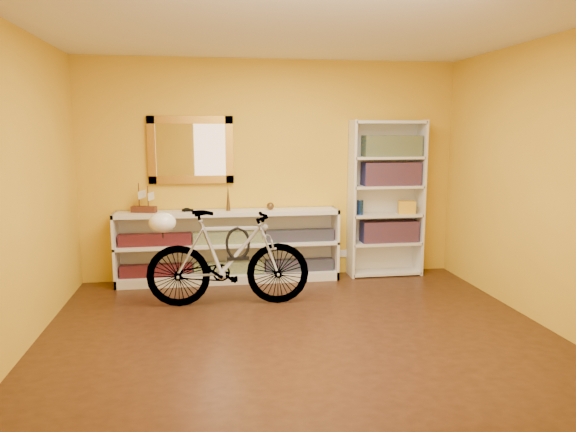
{
  "coord_description": "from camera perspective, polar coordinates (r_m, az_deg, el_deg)",
  "views": [
    {
      "loc": [
        -0.76,
        -4.31,
        1.76
      ],
      "look_at": [
        0.0,
        0.7,
        0.95
      ],
      "focal_mm": 32.97,
      "sensor_mm": 36.0,
      "label": 1
    }
  ],
  "objects": [
    {
      "name": "floor",
      "position": [
        4.72,
        1.31,
        -12.89
      ],
      "size": [
        4.5,
        4.0,
        0.01
      ],
      "primitive_type": "cube",
      "color": "black",
      "rests_on": "ground"
    },
    {
      "name": "ceiling",
      "position": [
        4.46,
        1.43,
        20.01
      ],
      "size": [
        4.5,
        4.0,
        0.01
      ],
      "primitive_type": "cube",
      "color": "silver",
      "rests_on": "ground"
    },
    {
      "name": "back_wall",
      "position": [
        6.38,
        -1.76,
        4.94
      ],
      "size": [
        4.5,
        0.01,
        2.6
      ],
      "primitive_type": "cube",
      "color": "gold",
      "rests_on": "ground"
    },
    {
      "name": "left_wall",
      "position": [
        4.58,
        -27.64,
        2.29
      ],
      "size": [
        0.01,
        4.0,
        2.6
      ],
      "primitive_type": "cube",
      "color": "gold",
      "rests_on": "ground"
    },
    {
      "name": "right_wall",
      "position": [
        5.28,
        26.29,
        3.15
      ],
      "size": [
        0.01,
        4.0,
        2.6
      ],
      "primitive_type": "cube",
      "color": "gold",
      "rests_on": "ground"
    },
    {
      "name": "gilt_mirror",
      "position": [
        6.28,
        -10.43,
        7.02
      ],
      "size": [
        0.98,
        0.06,
        0.78
      ],
      "primitive_type": "cube",
      "color": "#93641A",
      "rests_on": "back_wall"
    },
    {
      "name": "wall_socket",
      "position": [
        6.68,
        6.01,
        -4.03
      ],
      "size": [
        0.09,
        0.02,
        0.09
      ],
      "primitive_type": "cube",
      "color": "silver",
      "rests_on": "back_wall"
    },
    {
      "name": "console_unit",
      "position": [
        6.27,
        -6.39,
        -3.26
      ],
      "size": [
        2.6,
        0.35,
        0.85
      ],
      "primitive_type": null,
      "color": "silver",
      "rests_on": "floor"
    },
    {
      "name": "cd_row_lower",
      "position": [
        6.31,
        -6.34,
        -5.56
      ],
      "size": [
        2.5,
        0.13,
        0.14
      ],
      "primitive_type": "cube",
      "color": "black",
      "rests_on": "console_unit"
    },
    {
      "name": "cd_row_upper",
      "position": [
        6.23,
        -6.4,
        -2.31
      ],
      "size": [
        2.5,
        0.13,
        0.14
      ],
      "primitive_type": "cube",
      "color": "navy",
      "rests_on": "console_unit"
    },
    {
      "name": "model_ship",
      "position": [
        6.21,
        -15.32,
        1.91
      ],
      "size": [
        0.3,
        0.18,
        0.34
      ],
      "primitive_type": null,
      "rotation": [
        0.0,
        0.0,
        -0.28
      ],
      "color": "#401C11",
      "rests_on": "console_unit"
    },
    {
      "name": "toy_car",
      "position": [
        6.2,
        -10.76,
        0.49
      ],
      "size": [
        0.0,
        0.0,
        0.0
      ],
      "primitive_type": "imported",
      "rotation": [
        0.0,
        0.0,
        1.63
      ],
      "color": "black",
      "rests_on": "console_unit"
    },
    {
      "name": "bronze_ornament",
      "position": [
        6.17,
        -6.48,
        1.99
      ],
      "size": [
        0.05,
        0.05,
        0.31
      ],
      "primitive_type": "cone",
      "color": "#51391B",
      "rests_on": "console_unit"
    },
    {
      "name": "decorative_orb",
      "position": [
        6.23,
        -1.92,
        1.08
      ],
      "size": [
        0.09,
        0.09,
        0.09
      ],
      "primitive_type": "sphere",
      "color": "#51391B",
      "rests_on": "console_unit"
    },
    {
      "name": "bookcase",
      "position": [
        6.56,
        10.54,
        1.84
      ],
      "size": [
        0.9,
        0.3,
        1.9
      ],
      "primitive_type": null,
      "color": "silver",
      "rests_on": "floor"
    },
    {
      "name": "book_row_a",
      "position": [
        6.64,
        10.85,
        -1.62
      ],
      "size": [
        0.7,
        0.22,
        0.26
      ],
      "primitive_type": "cube",
      "color": "maroon",
      "rests_on": "bookcase"
    },
    {
      "name": "book_row_b",
      "position": [
        6.55,
        11.04,
        4.5
      ],
      "size": [
        0.7,
        0.22,
        0.28
      ],
      "primitive_type": "cube",
      "color": "maroon",
      "rests_on": "bookcase"
    },
    {
      "name": "book_row_c",
      "position": [
        6.53,
        11.13,
        7.43
      ],
      "size": [
        0.7,
        0.22,
        0.25
      ],
      "primitive_type": "cube",
      "color": "navy",
      "rests_on": "bookcase"
    },
    {
      "name": "travel_mug",
      "position": [
        6.46,
        7.79,
        0.93
      ],
      "size": [
        0.08,
        0.08,
        0.18
      ],
      "primitive_type": "cylinder",
      "color": "#163599",
      "rests_on": "bookcase"
    },
    {
      "name": "red_tin",
      "position": [
        6.48,
        8.93,
        7.17
      ],
      "size": [
        0.16,
        0.16,
        0.18
      ],
      "primitive_type": "cube",
      "rotation": [
        0.0,
        0.0,
        -0.14
      ],
      "color": "maroon",
      "rests_on": "bookcase"
    },
    {
      "name": "yellow_bag",
      "position": [
        6.63,
        12.67,
        0.91
      ],
      "size": [
        0.22,
        0.17,
        0.16
      ],
      "primitive_type": "cube",
      "rotation": [
        0.0,
        0.0,
        -0.2
      ],
      "color": "gold",
      "rests_on": "bookcase"
    },
    {
      "name": "bicycle",
      "position": [
        5.41,
        -6.46,
        -4.51
      ],
      "size": [
        0.51,
        1.7,
        0.99
      ],
      "primitive_type": "imported",
      "rotation": [
        0.0,
        0.0,
        1.52
      ],
      "color": "silver",
      "rests_on": "floor"
    },
    {
      "name": "helmet",
      "position": [
        5.38,
        -13.39,
        -0.69
      ],
      "size": [
        0.27,
        0.26,
        0.2
      ],
      "primitive_type": "ellipsoid",
      "color": "white",
      "rests_on": "bicycle"
    },
    {
      "name": "u_lock",
      "position": [
        5.37,
        -5.43,
        -2.96
      ],
      "size": [
        0.25,
        0.03,
        0.25
      ],
      "primitive_type": "torus",
      "rotation": [
        1.57,
        0.0,
        0.0
      ],
      "color": "black",
      "rests_on": "bicycle"
    }
  ]
}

